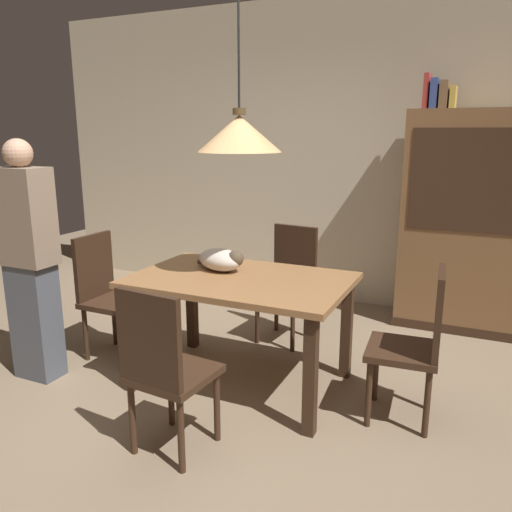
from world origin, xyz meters
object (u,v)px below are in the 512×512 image
chair_left_side (106,290)px  book_yellow_short (453,97)px  chair_near_front (164,366)px  person_standing (30,262)px  book_red_tall (427,92)px  pendant_lamp (239,133)px  book_brown_thick (444,95)px  chair_right_side (417,340)px  chair_far_back (289,278)px  cat_sleeping (222,260)px  hutch_bookcase (470,227)px  book_blue_wide (435,94)px  dining_table (241,292)px

chair_left_side → book_yellow_short: size_ratio=4.65×
chair_near_front → person_standing: bearing=163.5°
chair_near_front → book_red_tall: (0.88, 2.60, 1.48)m
pendant_lamp → book_brown_thick: 2.02m
chair_right_side → person_standing: bearing=-168.7°
chair_far_back → cat_sleeping: chair_far_back is taller
cat_sleeping → book_yellow_short: book_yellow_short is taller
chair_far_back → hutch_bookcase: hutch_bookcase is taller
person_standing → chair_left_side: bearing=67.0°
book_red_tall → book_yellow_short: 0.21m
book_brown_thick → chair_far_back: bearing=-139.9°
hutch_bookcase → book_blue_wide: book_blue_wide is taller
chair_left_side → book_blue_wide: bearing=39.8°
dining_table → chair_left_side: (-1.13, 0.00, -0.14)m
book_yellow_short → chair_near_front: bearing=-112.7°
chair_left_side → book_blue_wide: book_blue_wide is taller
hutch_bookcase → book_yellow_short: size_ratio=9.25×
chair_right_side → pendant_lamp: 1.61m
chair_left_side → book_yellow_short: (2.21, 1.72, 1.43)m
chair_right_side → cat_sleeping: chair_right_side is taller
pendant_lamp → chair_far_back: bearing=89.4°
chair_far_back → book_brown_thick: size_ratio=3.88×
chair_far_back → hutch_bookcase: size_ratio=0.50×
book_red_tall → person_standing: bearing=-135.0°
book_yellow_short → book_brown_thick: bearing=180.0°
chair_far_back → person_standing: 1.94m
pendant_lamp → person_standing: size_ratio=0.80×
book_blue_wide → person_standing: book_blue_wide is taller
book_blue_wide → chair_left_side: bearing=-140.2°
chair_left_side → book_yellow_short: book_yellow_short is taller
cat_sleeping → hutch_bookcase: bearing=47.4°
chair_left_side → person_standing: bearing=-113.0°
chair_right_side → cat_sleeping: bearing=176.1°
chair_right_side → book_yellow_short: (-0.05, 1.72, 1.43)m
chair_left_side → pendant_lamp: pendant_lamp is taller
dining_table → book_brown_thick: 2.39m
chair_far_back → dining_table: bearing=-90.6°
chair_near_front → person_standing: size_ratio=0.57×
cat_sleeping → book_red_tall: 2.26m
chair_near_front → book_red_tall: size_ratio=3.32×
book_brown_thick → chair_left_side: bearing=-141.2°
chair_left_side → pendant_lamp: (1.13, -0.00, 1.15)m
dining_table → chair_left_side: chair_left_side is taller
dining_table → book_blue_wide: (0.94, 1.72, 1.32)m
book_yellow_short → chair_far_back: bearing=-141.8°
chair_left_side → hutch_bookcase: size_ratio=0.50×
book_red_tall → person_standing: 3.33m
book_brown_thick → chair_right_side: bearing=-86.2°
chair_right_side → book_yellow_short: book_yellow_short is taller
pendant_lamp → hutch_bookcase: (1.30, 1.72, -0.77)m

